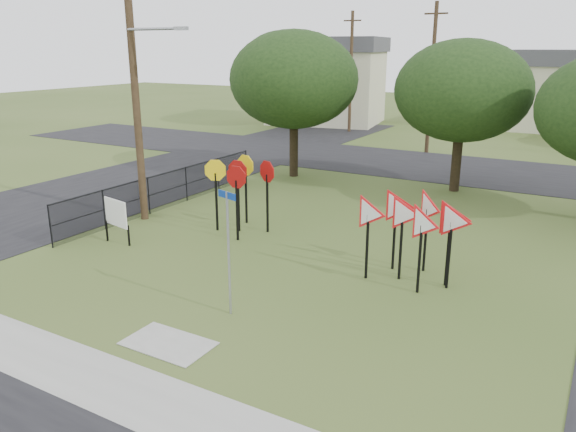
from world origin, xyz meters
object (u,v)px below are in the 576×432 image
Objects in this scene: stop_sign_cluster at (241,179)px; yield_sign_cluster at (416,219)px; street_name_sign at (229,246)px; info_board at (116,214)px.

yield_sign_cluster is at bearing -10.57° from stop_sign_cluster.
street_name_sign is 1.20× the size of stop_sign_cluster.
stop_sign_cluster is at bearing 169.43° from yield_sign_cluster.
stop_sign_cluster is 1.70× the size of info_board.
info_board is at bearing -132.03° from stop_sign_cluster.
info_board is at bearing -168.66° from yield_sign_cluster.
yield_sign_cluster is 9.90m from info_board.
yield_sign_cluster is 2.14× the size of info_board.
yield_sign_cluster is (6.78, -1.27, -0.09)m from stop_sign_cluster.
stop_sign_cluster is at bearing 47.97° from info_board.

